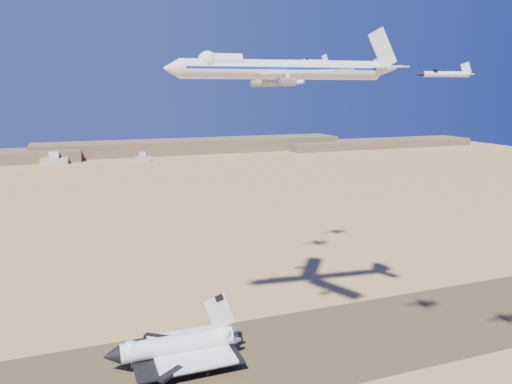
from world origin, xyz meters
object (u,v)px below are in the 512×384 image
object	(u,v)px
shuttle	(177,347)
crew_b	(208,374)
carrier_747	(276,69)
crew_a	(204,371)
chase_jet_e	(313,61)
chase_jet_d	(287,82)
chase_jet_a	(445,74)
crew_c	(201,371)

from	to	relation	value
shuttle	crew_b	bearing A→B (deg)	-56.24
shuttle	carrier_747	xyz separation A→B (m)	(31.34, -3.48, 84.38)
crew_a	chase_jet_e	distance (m)	133.60
carrier_747	chase_jet_e	world-z (taller)	carrier_747
crew_b	chase_jet_d	world-z (taller)	chase_jet_d
carrier_747	chase_jet_e	size ratio (longest dim) A/B	4.81
shuttle	crew_b	size ratio (longest dim) A/B	23.43
shuttle	crew_a	xyz separation A→B (m)	(6.38, -8.81, -4.78)
crew_b	chase_jet_a	xyz separation A→B (m)	(51.29, -32.67, 86.81)
chase_jet_e	crew_c	bearing A→B (deg)	-128.99
crew_b	crew_c	world-z (taller)	crew_b
carrier_747	crew_b	size ratio (longest dim) A/B	39.66
shuttle	chase_jet_e	bearing A→B (deg)	37.10
crew_c	chase_jet_d	bearing A→B (deg)	-93.46
shuttle	carrier_747	world-z (taller)	carrier_747
chase_jet_a	crew_b	bearing A→B (deg)	160.16
crew_a	crew_c	distance (m)	1.04
crew_c	chase_jet_e	xyz separation A→B (m)	(67.89, 64.38, 95.52)
chase_jet_a	chase_jet_e	distance (m)	101.00
carrier_747	crew_c	xyz separation A→B (m)	(-25.82, -4.74, -89.10)
chase_jet_a	chase_jet_d	bearing A→B (deg)	103.82
carrier_747	chase_jet_e	bearing A→B (deg)	61.13
crew_c	chase_jet_e	world-z (taller)	chase_jet_e
shuttle	crew_b	xyz separation A→B (m)	(7.23, -10.69, -4.68)
carrier_747	crew_b	xyz separation A→B (m)	(-24.11, -7.21, -89.05)
shuttle	chase_jet_a	bearing A→B (deg)	-36.85
crew_b	chase_jet_d	bearing A→B (deg)	-61.23
crew_a	chase_jet_e	bearing A→B (deg)	-35.50
chase_jet_a	chase_jet_d	world-z (taller)	chase_jet_a
crew_b	chase_jet_e	size ratio (longest dim) A/B	0.12
crew_c	crew_a	bearing A→B (deg)	-174.17
chase_jet_a	chase_jet_d	xyz separation A→B (m)	(-1.81, 88.59, -0.46)
chase_jet_a	chase_jet_e	bearing A→B (deg)	94.14
chase_jet_d	crew_b	bearing A→B (deg)	-127.67
crew_c	chase_jet_a	size ratio (longest dim) A/B	0.12
chase_jet_e	chase_jet_a	bearing A→B (deg)	-90.99
crew_c	chase_jet_a	xyz separation A→B (m)	(53.00, -35.14, 86.86)
carrier_747	chase_jet_a	xyz separation A→B (m)	(27.18, -39.88, -2.24)
chase_jet_a	crew_c	bearing A→B (deg)	159.11
chase_jet_a	chase_jet_e	world-z (taller)	chase_jet_e
chase_jet_d	chase_jet_e	distance (m)	21.95
shuttle	carrier_747	bearing A→B (deg)	-6.66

